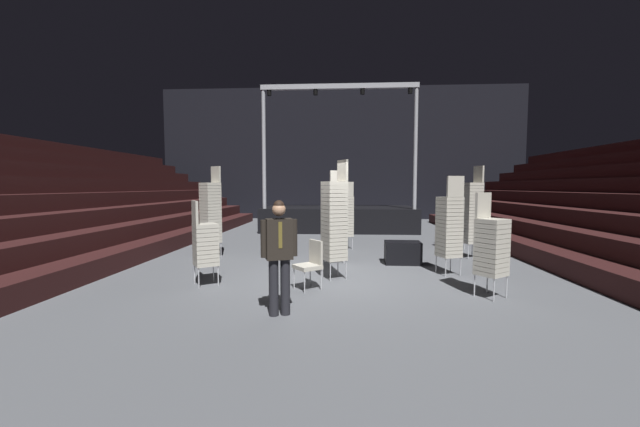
{
  "coord_description": "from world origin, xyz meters",
  "views": [
    {
      "loc": [
        0.19,
        -8.02,
        1.99
      ],
      "look_at": [
        -0.31,
        0.06,
        1.4
      ],
      "focal_mm": 20.85,
      "sensor_mm": 36.0,
      "label": 1
    }
  ],
  "objects_px": {
    "stage_riser": "(339,216)",
    "loose_chair_near_man": "(311,262)",
    "chair_stack_mid_left": "(345,215)",
    "chair_stack_aisle_left": "(449,226)",
    "chair_stack_rear_right": "(472,212)",
    "chair_stack_mid_right": "(205,243)",
    "chair_stack_rear_centre": "(335,220)",
    "chair_stack_front_right": "(335,217)",
    "chair_stack_rear_left": "(491,245)",
    "chair_stack_front_left": "(211,212)",
    "equipment_road_case": "(403,253)",
    "man_with_tie": "(279,250)",
    "chair_stack_mid_centre": "(457,218)"
  },
  "relations": [
    {
      "from": "man_with_tie",
      "to": "chair_stack_mid_left",
      "type": "height_order",
      "value": "chair_stack_mid_left"
    },
    {
      "from": "chair_stack_mid_right",
      "to": "loose_chair_near_man",
      "type": "bearing_deg",
      "value": 52.56
    },
    {
      "from": "chair_stack_mid_right",
      "to": "chair_stack_rear_centre",
      "type": "height_order",
      "value": "chair_stack_rear_centre"
    },
    {
      "from": "equipment_road_case",
      "to": "loose_chair_near_man",
      "type": "xyz_separation_m",
      "value": [
        -2.17,
        -2.5,
        0.25
      ]
    },
    {
      "from": "chair_stack_front_left",
      "to": "chair_stack_rear_left",
      "type": "relative_size",
      "value": 1.36
    },
    {
      "from": "chair_stack_rear_right",
      "to": "chair_stack_rear_centre",
      "type": "bearing_deg",
      "value": 109.03
    },
    {
      "from": "chair_stack_front_left",
      "to": "chair_stack_aisle_left",
      "type": "relative_size",
      "value": 1.15
    },
    {
      "from": "stage_riser",
      "to": "chair_stack_rear_centre",
      "type": "xyz_separation_m",
      "value": [
        0.01,
        -9.09,
        0.66
      ]
    },
    {
      "from": "chair_stack_front_left",
      "to": "stage_riser",
      "type": "bearing_deg",
      "value": -80.3
    },
    {
      "from": "chair_stack_mid_right",
      "to": "chair_stack_rear_centre",
      "type": "distance_m",
      "value": 2.72
    },
    {
      "from": "chair_stack_front_left",
      "to": "chair_stack_aisle_left",
      "type": "xyz_separation_m",
      "value": [
        6.12,
        -1.73,
        -0.17
      ]
    },
    {
      "from": "stage_riser",
      "to": "loose_chair_near_man",
      "type": "bearing_deg",
      "value": -92.51
    },
    {
      "from": "chair_stack_mid_left",
      "to": "chair_stack_aisle_left",
      "type": "height_order",
      "value": "chair_stack_aisle_left"
    },
    {
      "from": "chair_stack_mid_left",
      "to": "loose_chair_near_man",
      "type": "distance_m",
      "value": 4.8
    },
    {
      "from": "stage_riser",
      "to": "chair_stack_mid_right",
      "type": "bearing_deg",
      "value": -104.74
    },
    {
      "from": "chair_stack_rear_right",
      "to": "stage_riser",
      "type": "bearing_deg",
      "value": 14.43
    },
    {
      "from": "chair_stack_aisle_left",
      "to": "equipment_road_case",
      "type": "height_order",
      "value": "chair_stack_aisle_left"
    },
    {
      "from": "chair_stack_rear_centre",
      "to": "equipment_road_case",
      "type": "height_order",
      "value": "chair_stack_rear_centre"
    },
    {
      "from": "stage_riser",
      "to": "chair_stack_rear_right",
      "type": "distance_m",
      "value": 7.51
    },
    {
      "from": "equipment_road_case",
      "to": "chair_stack_mid_right",
      "type": "bearing_deg",
      "value": -151.44
    },
    {
      "from": "chair_stack_front_left",
      "to": "loose_chair_near_man",
      "type": "height_order",
      "value": "chair_stack_front_left"
    },
    {
      "from": "chair_stack_front_right",
      "to": "chair_stack_aisle_left",
      "type": "relative_size",
      "value": 1.08
    },
    {
      "from": "chair_stack_front_right",
      "to": "equipment_road_case",
      "type": "distance_m",
      "value": 1.98
    },
    {
      "from": "chair_stack_mid_right",
      "to": "chair_stack_rear_left",
      "type": "bearing_deg",
      "value": 51.4
    },
    {
      "from": "man_with_tie",
      "to": "loose_chair_near_man",
      "type": "height_order",
      "value": "man_with_tie"
    },
    {
      "from": "chair_stack_rear_centre",
      "to": "equipment_road_case",
      "type": "relative_size",
      "value": 2.84
    },
    {
      "from": "chair_stack_rear_right",
      "to": "chair_stack_mid_left",
      "type": "bearing_deg",
      "value": 54.96
    },
    {
      "from": "chair_stack_mid_right",
      "to": "chair_stack_rear_right",
      "type": "distance_m",
      "value": 7.2
    },
    {
      "from": "chair_stack_mid_right",
      "to": "chair_stack_aisle_left",
      "type": "relative_size",
      "value": 0.77
    },
    {
      "from": "stage_riser",
      "to": "chair_stack_rear_centre",
      "type": "relative_size",
      "value": 2.65
    },
    {
      "from": "chair_stack_front_left",
      "to": "chair_stack_rear_right",
      "type": "xyz_separation_m",
      "value": [
        7.31,
        0.38,
        0.0
      ]
    },
    {
      "from": "stage_riser",
      "to": "chair_stack_mid_right",
      "type": "distance_m",
      "value": 10.14
    },
    {
      "from": "chair_stack_rear_centre",
      "to": "chair_stack_aisle_left",
      "type": "bearing_deg",
      "value": -106.86
    },
    {
      "from": "chair_stack_mid_right",
      "to": "chair_stack_rear_centre",
      "type": "relative_size",
      "value": 0.67
    },
    {
      "from": "chair_stack_rear_centre",
      "to": "loose_chair_near_man",
      "type": "bearing_deg",
      "value": 124.25
    },
    {
      "from": "man_with_tie",
      "to": "chair_stack_front_right",
      "type": "relative_size",
      "value": 0.75
    },
    {
      "from": "chair_stack_rear_left",
      "to": "chair_stack_aisle_left",
      "type": "distance_m",
      "value": 1.76
    },
    {
      "from": "stage_riser",
      "to": "chair_stack_front_left",
      "type": "height_order",
      "value": "stage_riser"
    },
    {
      "from": "chair_stack_front_left",
      "to": "loose_chair_near_man",
      "type": "xyz_separation_m",
      "value": [
        3.09,
        -3.12,
        -0.75
      ]
    },
    {
      "from": "man_with_tie",
      "to": "chair_stack_mid_right",
      "type": "bearing_deg",
      "value": -61.91
    },
    {
      "from": "man_with_tie",
      "to": "chair_stack_mid_centre",
      "type": "relative_size",
      "value": 0.91
    },
    {
      "from": "chair_stack_rear_right",
      "to": "chair_stack_rear_left",
      "type": "bearing_deg",
      "value": 150.32
    },
    {
      "from": "chair_stack_mid_centre",
      "to": "chair_stack_rear_right",
      "type": "relative_size",
      "value": 0.77
    },
    {
      "from": "chair_stack_mid_left",
      "to": "chair_stack_rear_right",
      "type": "bearing_deg",
      "value": -39.77
    },
    {
      "from": "chair_stack_front_right",
      "to": "chair_stack_rear_centre",
      "type": "bearing_deg",
      "value": -112.81
    },
    {
      "from": "chair_stack_front_right",
      "to": "chair_stack_aisle_left",
      "type": "bearing_deg",
      "value": -46.57
    },
    {
      "from": "chair_stack_mid_right",
      "to": "equipment_road_case",
      "type": "height_order",
      "value": "chair_stack_mid_right"
    },
    {
      "from": "equipment_road_case",
      "to": "loose_chair_near_man",
      "type": "bearing_deg",
      "value": -130.97
    },
    {
      "from": "equipment_road_case",
      "to": "chair_stack_mid_left",
      "type": "bearing_deg",
      "value": 123.57
    },
    {
      "from": "chair_stack_mid_left",
      "to": "equipment_road_case",
      "type": "height_order",
      "value": "chair_stack_mid_left"
    }
  ]
}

